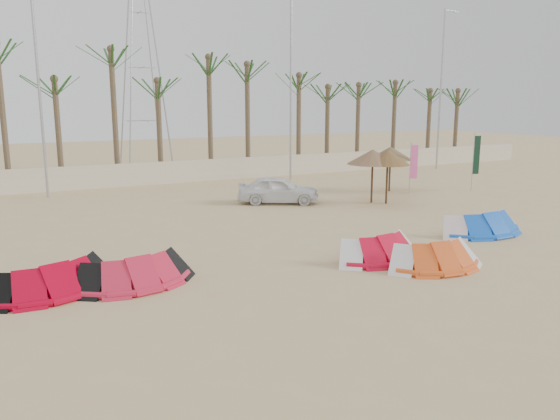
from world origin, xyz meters
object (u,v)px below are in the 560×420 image
kite_orange (430,253)px  parasol_right (391,153)px  parasol_left (373,157)px  parasol_mid (388,157)px  kite_blue (477,221)px  kite_red_mid (133,268)px  kite_red_left (51,275)px  kite_red_right (376,246)px  car (278,190)px

kite_orange → parasol_right: bearing=56.3°
parasol_left → parasol_mid: bearing=-45.4°
parasol_mid → parasol_right: parasol_mid is taller
kite_blue → parasol_right: size_ratio=1.51×
kite_red_mid → kite_orange: 8.50m
kite_red_left → kite_red_mid: (2.02, -0.37, -0.00)m
kite_red_mid → parasol_left: size_ratio=1.32×
parasol_right → kite_red_left: bearing=-154.2°
parasol_left → kite_orange: bearing=-117.3°
parasol_right → parasol_mid: bearing=-130.7°
kite_red_right → kite_blue: bearing=11.1°
kite_red_left → car: (10.84, 8.25, 0.23)m
kite_red_right → parasol_left: parasol_left is taller
kite_red_left → parasol_right: size_ratio=1.53×
kite_red_left → kite_orange: size_ratio=1.18×
kite_red_left → kite_red_right: 9.36m
kite_red_right → car: bearing=80.7°
parasol_left → car: size_ratio=0.67×
kite_red_right → car: (1.60, 9.74, 0.24)m
kite_blue → parasol_right: bearing=71.2°
parasol_left → parasol_right: (2.93, 2.32, -0.15)m
kite_orange → kite_blue: size_ratio=0.86×
parasol_left → parasol_right: bearing=38.5°
kite_red_right → kite_orange: size_ratio=1.01×
parasol_right → kite_red_right: bearing=-130.3°
parasol_mid → parasol_right: size_ratio=1.06×
kite_orange → parasol_mid: 10.30m
kite_red_mid → parasol_mid: 14.80m
kite_red_left → kite_red_right: same height
car → kite_red_right: bearing=-160.1°
kite_orange → parasol_right: 13.93m
kite_orange → kite_red_mid: bearing=162.6°
parasol_right → kite_red_mid: bearing=-150.4°
kite_red_mid → kite_orange: (8.11, -2.54, -0.00)m
kite_blue → parasol_left: size_ratio=1.42×
parasol_left → car: 4.76m
kite_red_right → parasol_right: (8.56, 10.09, 1.65)m
parasol_right → car: parasol_right is taller
kite_red_right → kite_orange: same height
kite_red_mid → car: car is taller
kite_red_mid → parasol_mid: parasol_mid is taller
kite_red_right → parasol_mid: bearing=49.8°
kite_red_mid → parasol_right: 18.22m
kite_red_right → parasol_right: parasol_right is taller
kite_orange → parasol_right: size_ratio=1.30×
parasol_left → kite_red_right: bearing=-126.0°
kite_red_left → car: 13.62m
kite_orange → car: (0.70, 11.16, 0.24)m
kite_red_left → kite_red_right: (9.24, -1.49, -0.00)m
kite_red_mid → parasol_right: (15.78, 8.97, 1.65)m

